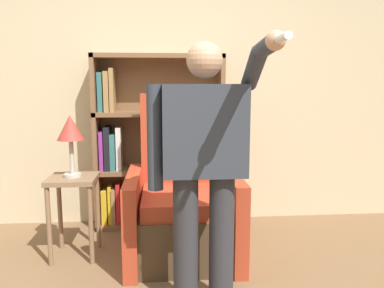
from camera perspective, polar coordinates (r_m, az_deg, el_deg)
The scene contains 6 objects.
wall_back at distance 3.67m, azimuth -5.33°, elevation 9.79°, with size 8.00×0.06×2.80m.
bookcase at distance 3.56m, azimuth -6.61°, elevation -0.01°, with size 1.20×0.28×1.62m.
armchair at distance 3.03m, azimuth -1.47°, elevation -9.44°, with size 0.86×0.86×1.27m.
person_standing at distance 2.16m, azimuth 1.85°, elevation -2.39°, with size 0.63×0.78×1.58m.
side_table at distance 3.07m, azimuth -17.60°, elevation -7.44°, with size 0.36×0.36×0.64m.
table_lamp at distance 2.97m, azimuth -18.04°, elevation 1.85°, with size 0.20×0.20×0.47m.
Camera 1 is at (0.04, -1.64, 1.33)m, focal length 35.00 mm.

